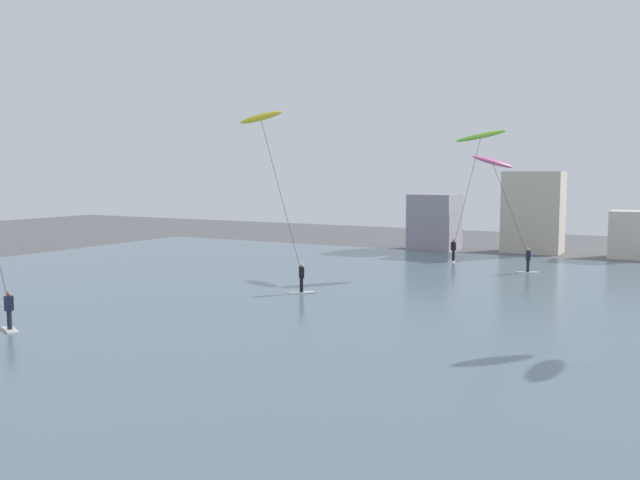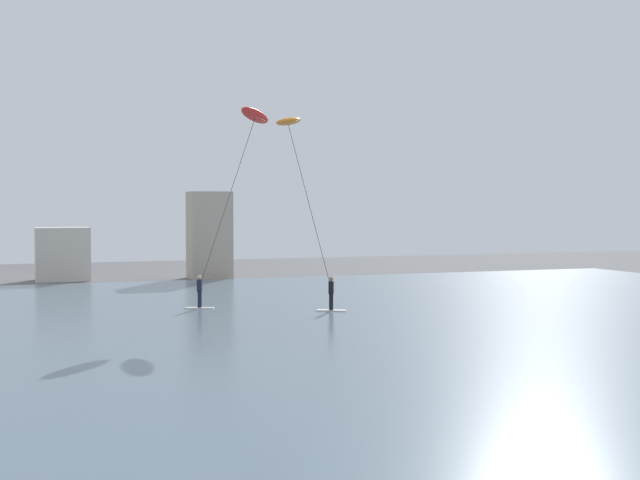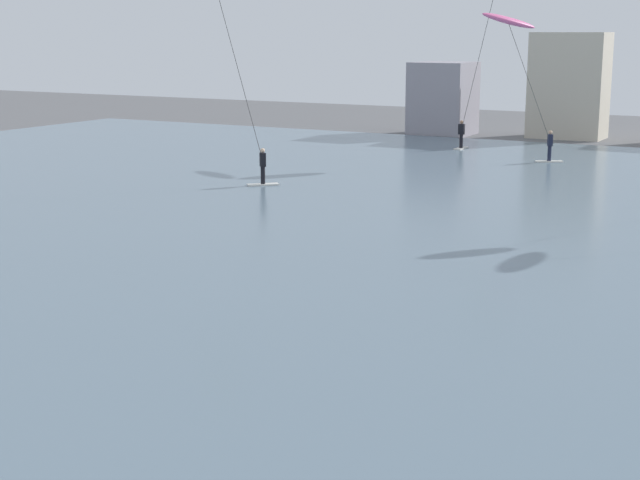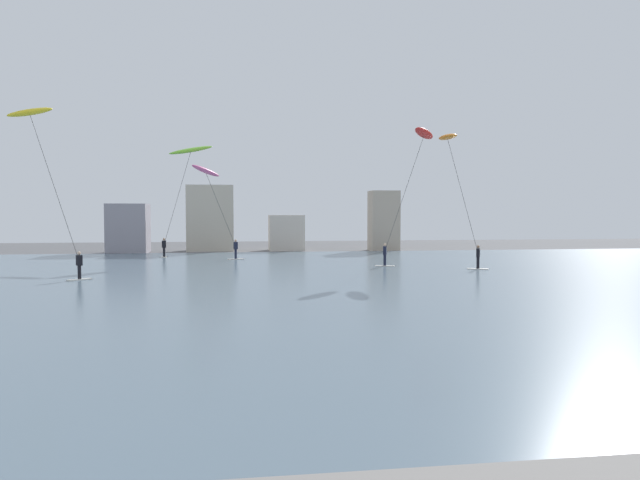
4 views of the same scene
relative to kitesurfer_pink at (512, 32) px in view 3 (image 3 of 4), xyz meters
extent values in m
cube|color=slate|center=(6.76, -16.82, -6.71)|extent=(84.00, 52.00, 0.10)
cube|color=gray|center=(-8.15, 11.18, -4.36)|extent=(3.75, 3.85, 4.79)
cube|color=beige|center=(-0.34, 13.22, -3.40)|extent=(4.70, 2.90, 6.72)
cube|color=silver|center=(-3.94, 3.57, -6.63)|extent=(0.46, 1.41, 0.06)
cylinder|color=black|center=(-3.94, 3.57, -6.21)|extent=(0.20, 0.20, 0.78)
cube|color=black|center=(-3.94, 3.57, -5.52)|extent=(0.34, 0.22, 0.60)
sphere|color=#9E7051|center=(-3.94, 3.57, -5.11)|extent=(0.20, 0.20, 0.20)
cylinder|color=#333333|center=(-2.71, 2.48, -1.69)|extent=(2.50, 2.21, 7.76)
cube|color=silver|center=(-6.84, -13.42, -6.63)|extent=(1.30, 1.30, 0.06)
cylinder|color=black|center=(-6.84, -13.42, -6.21)|extent=(0.20, 0.20, 0.78)
cube|color=black|center=(-6.84, -13.42, -5.52)|extent=(0.40, 0.40, 0.60)
sphere|color=beige|center=(-6.84, -13.42, -5.11)|extent=(0.20, 0.20, 0.20)
cylinder|color=#333333|center=(-8.07, -13.49, -1.43)|extent=(2.48, 0.17, 8.28)
cube|color=silver|center=(2.14, 0.38, -6.63)|extent=(1.44, 1.06, 0.06)
cylinder|color=#191E33|center=(2.14, 0.38, -6.21)|extent=(0.20, 0.20, 0.78)
cube|color=#191E33|center=(2.14, 0.38, -5.52)|extent=(0.36, 0.40, 0.60)
sphere|color=tan|center=(2.14, 0.38, -5.11)|extent=(0.20, 0.20, 0.20)
cylinder|color=#333333|center=(0.97, 0.17, -2.58)|extent=(2.37, 0.44, 5.99)
ellipsoid|color=pink|center=(-0.20, -0.04, 0.56)|extent=(2.83, 3.38, 1.21)
camera|label=1|loc=(11.99, -45.06, -0.18)|focal=38.63mm
camera|label=2|loc=(3.94, -49.19, -1.65)|focal=48.51mm
camera|label=3|loc=(15.87, -49.44, 0.08)|focal=54.30mm
camera|label=4|loc=(1.90, -49.68, -2.71)|focal=33.95mm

